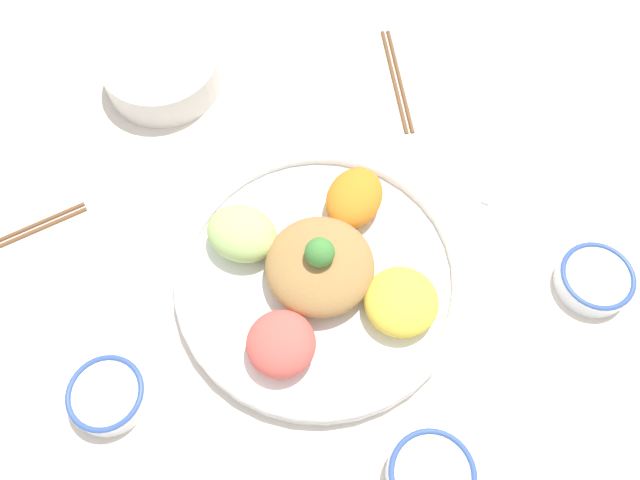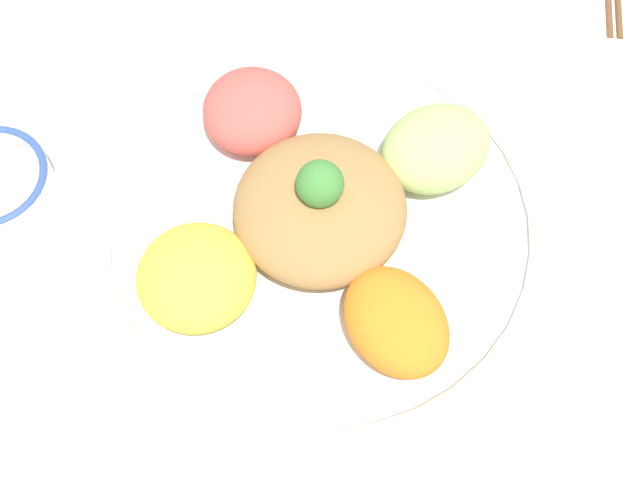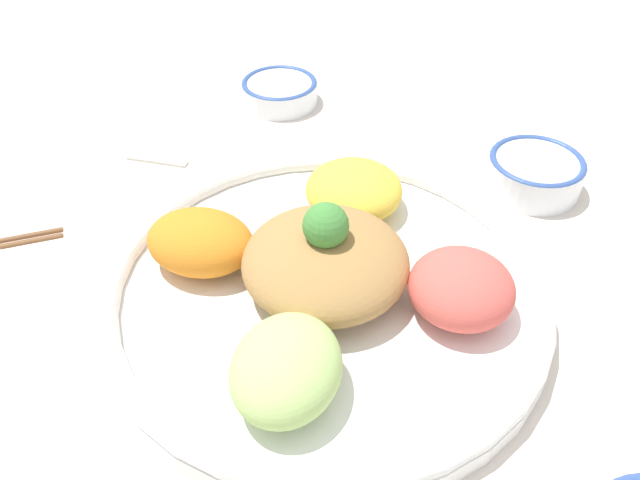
% 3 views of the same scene
% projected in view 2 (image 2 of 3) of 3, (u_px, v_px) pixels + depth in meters
% --- Properties ---
extents(ground_plane, '(2.40, 2.40, 0.00)m').
position_uv_depth(ground_plane, '(301.00, 210.00, 0.82)').
color(ground_plane, silver).
extents(salad_platter, '(0.41, 0.41, 0.11)m').
position_uv_depth(salad_platter, '(320.00, 220.00, 0.79)').
color(salad_platter, white).
rests_on(salad_platter, ground_plane).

